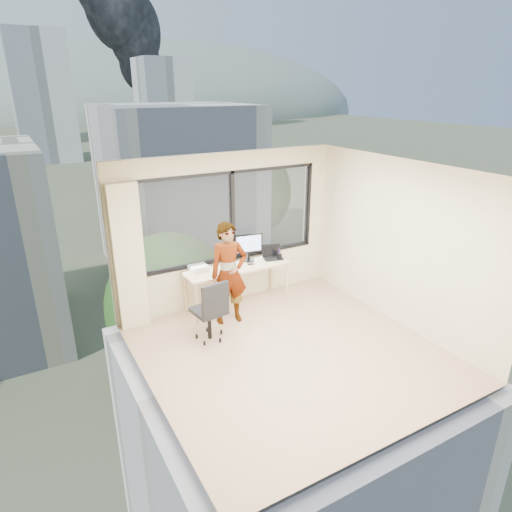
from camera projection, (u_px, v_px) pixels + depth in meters
floor at (290, 352)px, 6.40m from camera, size 4.00×4.00×0.01m
ceiling at (296, 171)px, 5.47m from camera, size 4.00×4.00×0.01m
wall_front at (408, 338)px, 4.31m from camera, size 4.00×0.01×2.60m
wall_left at (146, 302)px, 5.01m from camera, size 0.01×4.00×2.60m
wall_right at (400, 244)px, 6.85m from camera, size 0.01×4.00×2.60m
window_wall at (229, 216)px, 7.50m from camera, size 3.30×0.16×1.55m
curtain at (129, 258)px, 6.72m from camera, size 0.45×0.14×2.30m
desk at (237, 286)px, 7.61m from camera, size 1.80×0.60×0.75m
chair at (209, 309)px, 6.57m from camera, size 0.56×0.56×0.99m
person at (229, 273)px, 6.97m from camera, size 0.66×0.48×1.66m
monitor at (249, 247)px, 7.62m from camera, size 0.50×0.19×0.49m
game_console at (198, 268)px, 7.32m from camera, size 0.30×0.25×0.07m
laptop at (273, 253)px, 7.76m from camera, size 0.41×0.42×0.21m
cellphone at (251, 264)px, 7.54m from camera, size 0.12×0.08×0.01m
pen_cup at (280, 256)px, 7.76m from camera, size 0.10×0.10×0.11m
handbag at (270, 248)px, 8.01m from camera, size 0.25×0.14×0.19m
exterior_ground at (17, 163)px, 108.90m from camera, size 400.00×400.00×0.04m
near_bldg_b at (179, 188)px, 44.94m from camera, size 14.00×13.00×16.00m
near_bldg_c at (379, 216)px, 46.18m from camera, size 12.00×10.00×10.00m
far_tower_b at (42, 98)px, 107.23m from camera, size 13.00×13.00×30.00m
far_tower_c at (164, 102)px, 141.23m from camera, size 15.00×15.00×26.00m
hill_b at (158, 113)px, 317.46m from camera, size 300.00×220.00×96.00m
tree_b at (173, 323)px, 26.26m from camera, size 7.60×7.60×9.00m
tree_c at (255, 201)px, 52.25m from camera, size 8.40×8.40×10.00m
smoke_plume_b at (158, 17)px, 160.21m from camera, size 30.00×18.00×70.00m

